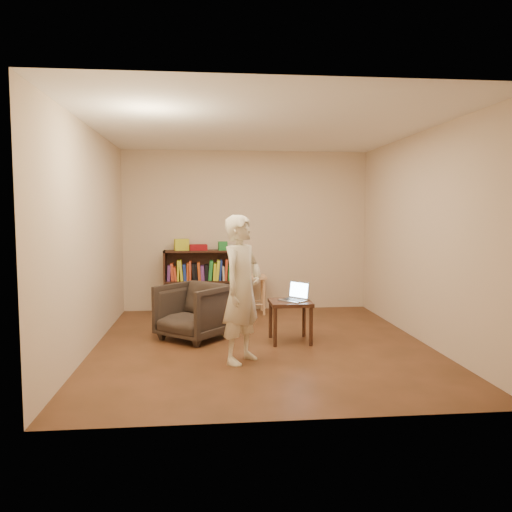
{
  "coord_description": "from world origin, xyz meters",
  "views": [
    {
      "loc": [
        -0.66,
        -5.93,
        1.6
      ],
      "look_at": [
        -0.03,
        0.35,
        1.05
      ],
      "focal_mm": 35.0,
      "sensor_mm": 36.0,
      "label": 1
    }
  ],
  "objects": [
    {
      "name": "bookshelf",
      "position": [
        -0.74,
        2.09,
        0.44
      ],
      "size": [
        1.2,
        0.3,
        1.0
      ],
      "color": "black",
      "rests_on": "floor"
    },
    {
      "name": "stool",
      "position": [
        0.07,
        1.88,
        0.49
      ],
      "size": [
        0.42,
        0.42,
        0.6
      ],
      "color": "tan",
      "rests_on": "floor"
    },
    {
      "name": "wall_left",
      "position": [
        -2.0,
        0.0,
        1.3
      ],
      "size": [
        0.0,
        4.5,
        4.5
      ],
      "primitive_type": "plane",
      "rotation": [
        1.57,
        0.0,
        1.57
      ],
      "color": "beige",
      "rests_on": "floor"
    },
    {
      "name": "person",
      "position": [
        -0.28,
        -0.68,
        0.79
      ],
      "size": [
        0.65,
        0.69,
        1.58
      ],
      "primitive_type": "imported",
      "rotation": [
        0.0,
        0.0,
        0.91
      ],
      "color": "beige",
      "rests_on": "floor"
    },
    {
      "name": "laptop",
      "position": [
        0.44,
        0.1,
        0.57
      ],
      "size": [
        0.39,
        0.4,
        0.23
      ],
      "rotation": [
        0.0,
        0.0,
        -0.87
      ],
      "color": "#ABABB0",
      "rests_on": "side_table"
    },
    {
      "name": "wall_right",
      "position": [
        2.0,
        0.0,
        1.3
      ],
      "size": [
        0.0,
        4.5,
        4.5
      ],
      "primitive_type": "plane",
      "rotation": [
        1.57,
        0.0,
        -1.57
      ],
      "color": "beige",
      "rests_on": "floor"
    },
    {
      "name": "ceiling",
      "position": [
        0.0,
        0.0,
        2.6
      ],
      "size": [
        4.5,
        4.5,
        0.0
      ],
      "primitive_type": "plane",
      "color": "white",
      "rests_on": "wall_back"
    },
    {
      "name": "box_green",
      "position": [
        -0.4,
        2.06,
        1.07
      ],
      "size": [
        0.15,
        0.15,
        0.14
      ],
      "primitive_type": "cube",
      "rotation": [
        0.0,
        0.0,
        0.08
      ],
      "color": "#217E33",
      "rests_on": "bookshelf"
    },
    {
      "name": "armchair",
      "position": [
        -0.82,
        0.35,
        0.35
      ],
      "size": [
        1.08,
        1.08,
        0.71
      ],
      "primitive_type": "imported",
      "rotation": [
        0.0,
        0.0,
        -0.71
      ],
      "color": "#302620",
      "rests_on": "floor"
    },
    {
      "name": "box_white",
      "position": [
        -0.29,
        2.1,
        1.04
      ],
      "size": [
        0.12,
        0.12,
        0.09
      ],
      "primitive_type": "cube",
      "rotation": [
        0.0,
        0.0,
        0.14
      ],
      "color": "beige",
      "rests_on": "bookshelf"
    },
    {
      "name": "red_cloth",
      "position": [
        -0.79,
        2.08,
        1.05
      ],
      "size": [
        0.29,
        0.23,
        0.09
      ],
      "primitive_type": "cube",
      "rotation": [
        0.0,
        0.0,
        0.09
      ],
      "color": "maroon",
      "rests_on": "bookshelf"
    },
    {
      "name": "side_table",
      "position": [
        0.37,
        0.09,
        0.43
      ],
      "size": [
        0.5,
        0.5,
        0.51
      ],
      "color": "black",
      "rests_on": "floor"
    },
    {
      "name": "wall_back",
      "position": [
        0.0,
        2.25,
        1.3
      ],
      "size": [
        4.0,
        0.0,
        4.0
      ],
      "primitive_type": "plane",
      "rotation": [
        1.57,
        0.0,
        0.0
      ],
      "color": "beige",
      "rests_on": "floor"
    },
    {
      "name": "floor",
      "position": [
        0.0,
        0.0,
        0.0
      ],
      "size": [
        4.5,
        4.5,
        0.0
      ],
      "primitive_type": "plane",
      "color": "#402714",
      "rests_on": "ground"
    },
    {
      "name": "box_yellow",
      "position": [
        -1.05,
        2.09,
        1.09
      ],
      "size": [
        0.25,
        0.2,
        0.18
      ],
      "primitive_type": "cube",
      "rotation": [
        0.0,
        0.0,
        0.19
      ],
      "color": "gold",
      "rests_on": "bookshelf"
    }
  ]
}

